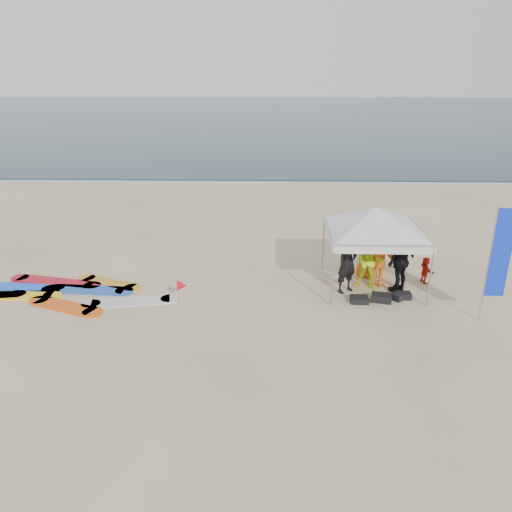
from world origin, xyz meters
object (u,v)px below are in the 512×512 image
object	(u,v)px
person_orange_a	(379,257)
surfboard_spread	(59,292)
person_black_a	(347,261)
person_orange_b	(368,250)
marker_pennant	(182,286)
feather_flag	(499,255)
person_seated	(425,270)
canopy_tent	(377,207)
person_black_b	(401,260)
person_yellow	(370,262)

from	to	relation	value
person_orange_a	surfboard_spread	world-z (taller)	person_orange_a
person_black_a	person_orange_a	world-z (taller)	person_black_a
person_black_a	person_orange_b	world-z (taller)	person_black_a
marker_pennant	feather_flag	bearing A→B (deg)	-6.35
person_black_a	feather_flag	world-z (taller)	feather_flag
person_orange_a	feather_flag	xyz separation A→B (m)	(2.46, -2.22, 0.93)
person_seated	canopy_tent	xyz separation A→B (m)	(-1.73, -0.32, 2.06)
person_black_b	person_orange_b	world-z (taller)	person_black_b
person_orange_a	person_black_b	xyz separation A→B (m)	(0.55, -0.41, 0.05)
person_black_b	person_orange_b	xyz separation A→B (m)	(-0.75, 1.06, -0.06)
person_black_a	person_yellow	world-z (taller)	person_black_a
person_orange_a	person_black_b	world-z (taller)	person_black_b
person_orange_b	marker_pennant	xyz separation A→B (m)	(-5.54, -1.95, -0.42)
person_orange_a	person_black_b	bearing A→B (deg)	163.24
person_orange_b	surfboard_spread	xyz separation A→B (m)	(-9.29, -1.50, -0.88)
person_black_a	feather_flag	xyz separation A→B (m)	(3.49, -1.74, 0.89)
person_orange_b	canopy_tent	world-z (taller)	canopy_tent
person_black_a	person_seated	bearing A→B (deg)	-21.39
surfboard_spread	person_seated	bearing A→B (deg)	5.73
marker_pennant	surfboard_spread	world-z (taller)	marker_pennant
feather_flag	person_black_a	bearing A→B (deg)	153.52
canopy_tent	surfboard_spread	xyz separation A→B (m)	(-9.27, -0.79, -2.44)
person_black_b	marker_pennant	size ratio (longest dim) A/B	3.06
person_yellow	person_orange_b	size ratio (longest dim) A/B	0.95
person_seated	surfboard_spread	bearing A→B (deg)	86.63
person_black_a	person_seated	distance (m)	2.69
person_black_b	feather_flag	world-z (taller)	feather_flag
person_seated	feather_flag	size ratio (longest dim) A/B	0.26
person_black_b	marker_pennant	world-z (taller)	person_black_b
feather_flag	marker_pennant	size ratio (longest dim) A/B	4.94
marker_pennant	surfboard_spread	xyz separation A→B (m)	(-3.75, 0.45, -0.46)
person_black_b	person_black_a	bearing A→B (deg)	-38.85
person_black_a	surfboard_spread	xyz separation A→B (m)	(-8.47, -0.38, -0.93)
person_seated	feather_flag	distance (m)	3.01
person_black_a	person_black_b	size ratio (longest dim) A/B	0.99
person_black_a	canopy_tent	world-z (taller)	canopy_tent
person_black_a	person_yellow	bearing A→B (deg)	-19.75
person_seated	surfboard_spread	size ratio (longest dim) A/B	0.13
person_black_b	person_orange_b	distance (m)	1.30
person_seated	person_black_a	bearing A→B (deg)	96.95
feather_flag	marker_pennant	xyz separation A→B (m)	(-8.21, 0.91, -1.36)
person_yellow	person_black_b	size ratio (longest dim) A/B	0.89
person_orange_a	marker_pennant	distance (m)	5.91
person_black_b	feather_flag	xyz separation A→B (m)	(1.92, -1.81, 0.88)
person_black_b	surfboard_spread	bearing A→B (deg)	-38.91
person_black_b	person_orange_b	size ratio (longest dim) A/B	1.07
person_black_a	person_seated	size ratio (longest dim) A/B	2.33
person_black_b	surfboard_spread	distance (m)	10.10
person_orange_a	feather_flag	size ratio (longest dim) A/B	0.59
person_black_b	marker_pennant	bearing A→B (deg)	-33.38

